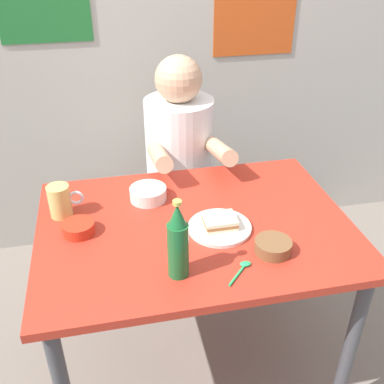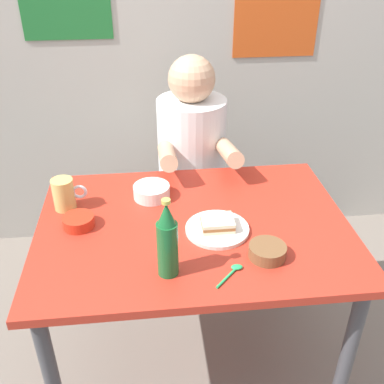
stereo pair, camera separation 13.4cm
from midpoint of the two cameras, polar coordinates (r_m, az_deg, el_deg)
The scene contains 13 objects.
ground_plane at distance 2.11m, azimuth -1.65°, elevation -20.71°, with size 6.00×6.00×0.00m, color slate.
wall_back at distance 2.37m, azimuth -7.20°, elevation 22.30°, with size 4.40×0.09×2.60m.
dining_table at distance 1.65m, azimuth -1.99°, elevation -6.71°, with size 1.10×0.80×0.74m.
stool at distance 2.33m, azimuth -3.11°, elevation -2.97°, with size 0.34×0.34×0.45m.
person_seated at distance 2.12m, azimuth -3.38°, elevation 6.22°, with size 0.33×0.56×0.72m.
plate_orange at distance 1.56m, azimuth 1.06°, elevation -4.60°, with size 0.22×0.22×0.01m, color silver.
sandwich at distance 1.54m, azimuth 1.07°, elevation -3.85°, with size 0.11×0.09×0.04m.
beer_mug at distance 1.69m, azimuth -18.56°, elevation -1.14°, with size 0.13×0.08×0.12m.
beer_bottle at distance 1.31m, azimuth -4.75°, elevation -6.49°, with size 0.06×0.06×0.26m.
rice_bowl_white at distance 1.73m, azimuth -7.82°, elevation -0.19°, with size 0.14×0.14×0.05m.
condiment_bowl_brown at distance 1.46m, azimuth 7.67°, elevation -6.88°, with size 0.12×0.12×0.04m.
sauce_bowl_chili at distance 1.60m, azimuth -16.57°, elevation -4.42°, with size 0.11×0.11×0.04m.
spoon at distance 1.40m, azimuth 3.65°, elevation -9.71°, with size 0.10×0.10×0.01m.
Camera 1 is at (-0.28, -1.27, 1.66)m, focal length 42.02 mm.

